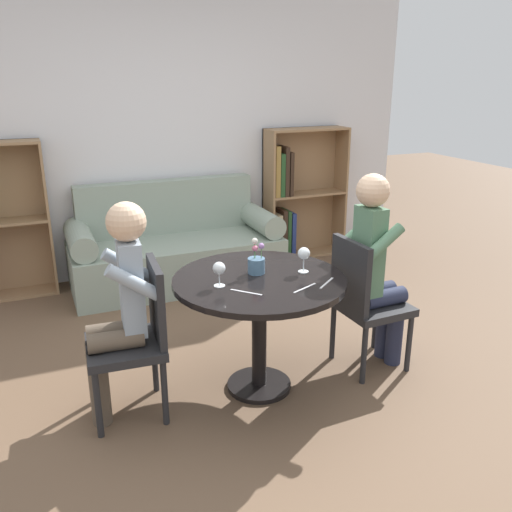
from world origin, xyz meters
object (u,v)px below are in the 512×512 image
at_px(couch, 175,250).
at_px(person_left, 119,306).
at_px(bookshelf_right, 294,198).
at_px(chair_left, 138,334).
at_px(wine_glass_right, 304,254).
at_px(flower_vase, 256,263).
at_px(chair_right, 364,299).
at_px(person_right, 377,267).
at_px(wine_glass_left, 219,269).

distance_m(couch, person_left, 2.11).
height_order(bookshelf_right, person_left, bookshelf_right).
bearing_deg(chair_left, wine_glass_right, 90.93).
height_order(couch, person_left, person_left).
bearing_deg(flower_vase, chair_right, -9.10).
height_order(chair_left, chair_right, same).
bearing_deg(person_right, flower_vase, 80.07).
distance_m(person_left, person_right, 1.62).
bearing_deg(chair_left, couch, 163.61).
relative_size(chair_left, person_right, 0.69).
height_order(couch, person_right, person_right).
height_order(couch, wine_glass_right, couch).
relative_size(person_left, wine_glass_right, 8.05).
bearing_deg(chair_left, chair_right, 91.06).
xyz_separation_m(bookshelf_right, chair_right, (-0.64, -2.27, -0.13)).
bearing_deg(couch, person_right, -68.01).
bearing_deg(flower_vase, bookshelf_right, 58.16).
bearing_deg(person_right, person_left, 84.85).
relative_size(chair_right, wine_glass_right, 5.80).
bearing_deg(wine_glass_right, person_left, 176.47).
distance_m(person_right, flower_vase, 0.81).
bearing_deg(wine_glass_left, chair_left, 170.79).
distance_m(couch, chair_right, 2.14).
relative_size(chair_left, wine_glass_left, 6.27).
xyz_separation_m(chair_left, chair_right, (1.44, -0.08, 0.00)).
height_order(chair_right, wine_glass_right, chair_right).
bearing_deg(wine_glass_right, bookshelf_right, 64.54).
xyz_separation_m(chair_left, person_right, (1.53, -0.07, 0.20)).
bearing_deg(bookshelf_right, chair_right, -105.62).
bearing_deg(wine_glass_left, bookshelf_right, 54.57).
xyz_separation_m(person_left, wine_glass_right, (1.09, -0.07, 0.17)).
xyz_separation_m(chair_right, person_left, (-1.53, 0.09, 0.18)).
relative_size(person_left, person_right, 0.96).
bearing_deg(bookshelf_right, person_right, -103.64).
distance_m(chair_right, wine_glass_left, 1.04).
distance_m(bookshelf_right, wine_glass_left, 2.80).
bearing_deg(chair_right, bookshelf_right, -17.82).
xyz_separation_m(person_left, flower_vase, (0.82, 0.02, 0.12)).
distance_m(chair_left, wine_glass_right, 1.07).
bearing_deg(bookshelf_right, chair_left, -133.45).
bearing_deg(wine_glass_right, person_right, -1.74).
distance_m(couch, wine_glass_left, 2.09).
xyz_separation_m(chair_left, person_left, (-0.09, 0.01, 0.18)).
bearing_deg(bookshelf_right, couch, -168.78).
distance_m(bookshelf_right, flower_vase, 2.55).
xyz_separation_m(person_right, wine_glass_right, (-0.52, 0.02, 0.15)).
bearing_deg(person_right, bookshelf_right, -15.83).
bearing_deg(chair_left, bookshelf_right, 140.71).
distance_m(couch, person_right, 2.19).
relative_size(bookshelf_right, wine_glass_right, 8.68).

